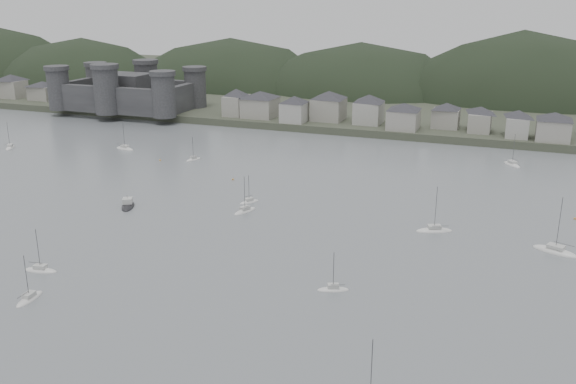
% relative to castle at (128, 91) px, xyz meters
% --- Properties ---
extents(ground, '(900.00, 900.00, 0.00)m').
position_rel_castle_xyz_m(ground, '(120.00, -179.80, -10.96)').
color(ground, slate).
rests_on(ground, ground).
extents(far_shore_land, '(900.00, 250.00, 3.00)m').
position_rel_castle_xyz_m(far_shore_land, '(120.00, 115.20, -9.46)').
color(far_shore_land, '#383D2D').
rests_on(far_shore_land, ground).
extents(forested_ridge, '(851.55, 103.94, 102.57)m').
position_rel_castle_xyz_m(forested_ridge, '(124.83, 89.60, -22.25)').
color(forested_ridge, black).
rests_on(forested_ridge, ground).
extents(castle, '(66.00, 43.00, 20.00)m').
position_rel_castle_xyz_m(castle, '(0.00, 0.00, 0.00)').
color(castle, '#333335').
rests_on(castle, far_shore_land).
extents(waterfront_town, '(451.48, 28.46, 12.92)m').
position_rel_castle_xyz_m(waterfront_town, '(170.59, 3.54, -2.30)').
color(waterfront_town, '#9D9C90').
rests_on(waterfront_town, far_shore_land).
extents(sailboat_lead, '(6.37, 4.13, 8.37)m').
position_rel_castle_xyz_m(sailboat_lead, '(143.35, -142.08, -10.78)').
color(sailboat_lead, silver).
rests_on(sailboat_lead, ground).
extents(moored_fleet, '(261.68, 165.60, 13.64)m').
position_rel_castle_xyz_m(moored_fleet, '(118.35, -113.33, -10.79)').
color(moored_fleet, silver).
rests_on(moored_fleet, ground).
extents(motor_launch_far, '(6.93, 9.34, 4.10)m').
position_rel_castle_xyz_m(motor_launch_far, '(77.99, -114.26, -10.68)').
color(motor_launch_far, black).
rests_on(motor_launch_far, ground).
extents(mooring_buoys, '(197.73, 104.51, 0.70)m').
position_rel_castle_xyz_m(mooring_buoys, '(117.93, -105.39, -10.81)').
color(mooring_buoys, '#C58B41').
rests_on(mooring_buoys, ground).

